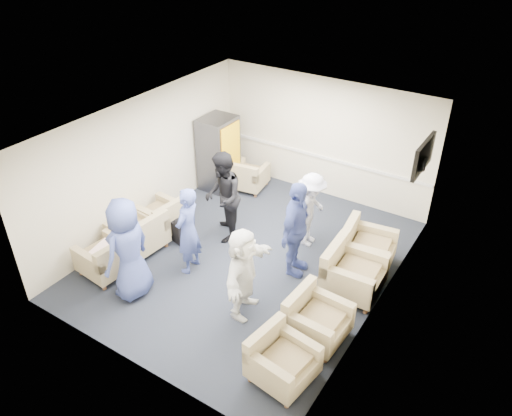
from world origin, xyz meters
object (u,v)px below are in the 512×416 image
Objects in this scene: person_mid_right at (296,230)px; armchair_left_near at (107,259)px; armchair_left_mid at (140,235)px; armchair_left_far at (162,219)px; person_mid_left at (188,231)px; person_front_right at (243,273)px; person_back_left at (223,197)px; person_back_right at (311,210)px; armchair_right_near at (280,361)px; person_front_left at (128,249)px; armchair_right_midnear at (315,320)px; vending_machine at (219,153)px; armchair_right_far at (364,249)px; armchair_right_midfar at (350,274)px; armchair_corner at (248,177)px.

armchair_left_near is at bearing 116.85° from person_mid_right.
armchair_left_far is at bearing -171.25° from armchair_left_mid.
person_mid_left is at bearing 69.05° from armchair_left_far.
person_mid_left is 1.06× the size of person_front_right.
person_back_right is (1.54, 0.72, -0.16)m from person_back_left.
person_back_right reaches higher than armchair_right_near.
person_back_right is at bearing 146.82° from person_front_left.
vending_machine is (-4.03, 3.07, 0.52)m from armchair_right_midnear.
vending_machine is at bearing -177.90° from person_back_left.
person_back_left is (0.33, 2.21, -0.01)m from person_front_left.
person_back_right is 2.28m from person_front_right.
armchair_right_far is 4.20m from person_front_left.
armchair_right_near is 0.60× the size of person_back_right.
armchair_right_midfar is 0.53× the size of person_back_left.
armchair_right_far is 1.42m from person_mid_right.
armchair_left_mid is 0.67m from armchair_left_far.
person_back_left is 1.21× the size of person_back_right.
armchair_right_far is 3.23m from person_mid_left.
person_front_left is at bearing 125.97° from armchair_right_far.
person_front_right is at bearing 175.04° from person_back_right.
person_front_right is at bearing 114.41° from armchair_corner.
armchair_left_far is 3.93m from armchair_right_midfar.
person_front_left is 1.96m from person_front_right.
armchair_right_midnear is (0.06, 0.96, 0.01)m from armchair_right_near.
person_mid_left is (1.16, 0.07, 0.49)m from armchair_left_mid.
person_mid_left reaches higher than armchair_right_midnear.
armchair_right_far is 0.54× the size of person_front_left.
armchair_right_midfar is 0.82m from armchair_right_far.
armchair_left_far reaches higher than armchair_right_near.
vending_machine is at bearing 68.02° from person_back_right.
person_back_left is (-2.69, 2.40, 0.59)m from armchair_right_near.
person_mid_left is 1.90m from person_mid_right.
person_front_left is at bearing 31.71° from armchair_left_far.
armchair_left_far reaches higher than armchair_left_near.
armchair_corner is (0.40, 3.95, -0.02)m from armchair_left_near.
person_mid_right is (3.00, -1.83, 0.06)m from vending_machine.
armchair_right_midnear is 3.16m from person_back_left.
armchair_left_far is at bearing 80.21° from armchair_right_midnear.
armchair_left_mid reaches higher than armchair_right_midnear.
person_mid_left is (-2.67, 0.28, 0.50)m from armchair_right_midnear.
armchair_left_mid is at bearing -94.28° from person_mid_left.
armchair_right_midfar is at bearing 50.07° from person_back_left.
person_front_left is (0.81, -1.65, 0.59)m from armchair_left_far.
armchair_right_far is at bearing -38.88° from person_front_right.
armchair_right_midfar is at bearing 122.06° from armchair_left_near.
vending_machine is 0.93× the size of person_back_left.
person_front_right is (2.60, -0.32, 0.44)m from armchair_left_mid.
armchair_right_midnear is at bearing 82.68° from armchair_left_far.
armchair_left_near is 0.99× the size of armchair_left_far.
armchair_left_near is 0.59× the size of person_back_right.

